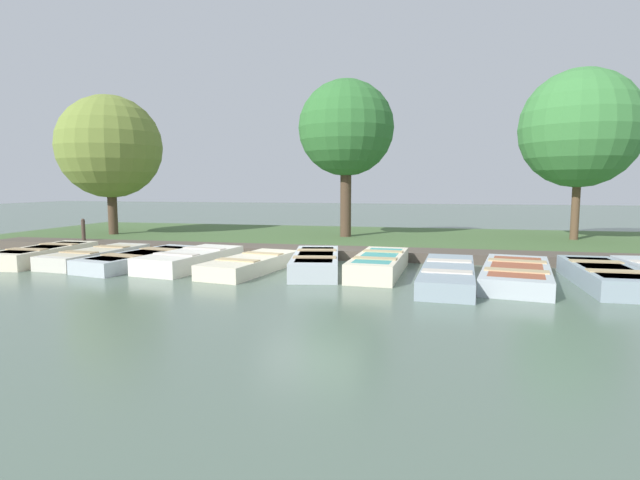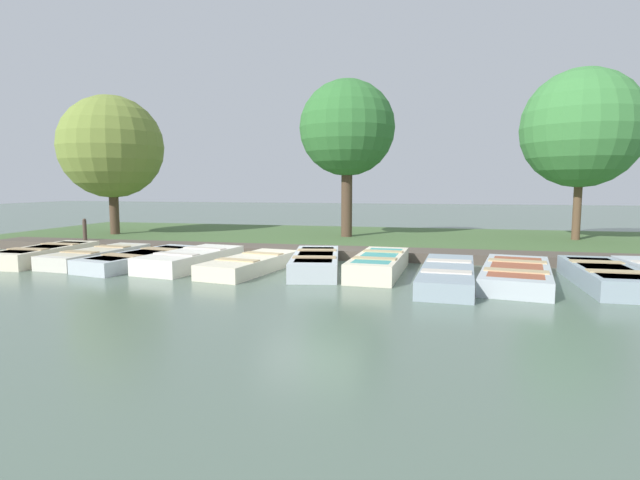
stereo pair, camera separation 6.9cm
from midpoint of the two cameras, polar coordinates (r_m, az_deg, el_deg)
ground_plane at (r=11.98m, az=-0.99°, el=-2.82°), size 80.00×80.00×0.00m
shore_bank at (r=16.83m, az=3.09°, el=0.12°), size 8.00×24.00×0.17m
dock_walkway at (r=13.25m, az=0.38°, el=-1.40°), size 1.15×20.04×0.25m
rowboat_0 at (r=14.13m, az=-28.77°, el=-1.39°), size 2.84×1.08×0.40m
rowboat_1 at (r=13.41m, az=-23.99°, el=-1.65°), size 2.96×1.23×0.35m
rowboat_2 at (r=12.59m, az=-19.53°, el=-1.99°), size 3.36×1.67×0.33m
rowboat_3 at (r=11.88m, az=-14.34°, el=-2.12°), size 2.93×1.57×0.40m
rowboat_4 at (r=11.14m, az=-7.74°, el=-2.70°), size 3.03×1.48×0.34m
rowboat_5 at (r=11.02m, az=-0.32°, el=-2.54°), size 3.12×1.50×0.41m
rowboat_6 at (r=10.82m, az=6.93°, el=-2.73°), size 2.99×1.11×0.42m
rowboat_7 at (r=10.05m, az=14.56°, el=-3.81°), size 3.58×1.19×0.35m
rowboat_8 at (r=10.51m, az=21.70°, el=-3.62°), size 3.48×1.75×0.35m
rowboat_9 at (r=10.89m, az=29.97°, el=-3.57°), size 3.08×1.05×0.39m
mooring_post_near at (r=16.49m, az=-25.17°, el=0.69°), size 0.11×0.11×0.91m
park_tree_far_left at (r=19.03m, az=-22.65°, el=9.76°), size 3.53×3.53×4.98m
park_tree_left at (r=16.82m, az=3.24°, el=12.58°), size 3.14×3.14×5.34m
park_tree_center at (r=17.78m, az=27.82°, el=11.20°), size 3.66×3.66×5.48m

